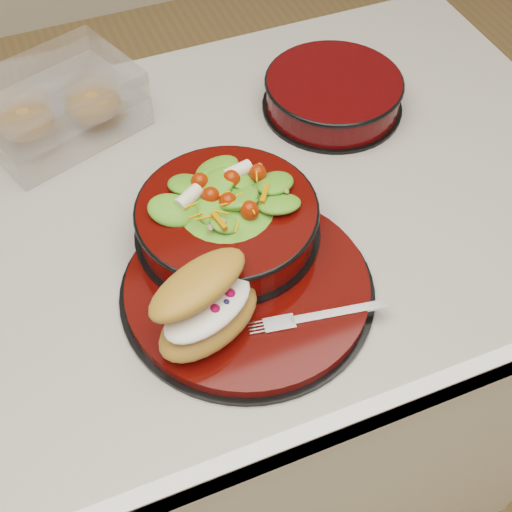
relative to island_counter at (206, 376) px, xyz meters
name	(u,v)px	position (x,y,z in m)	size (l,w,h in m)	color
island_counter	(206,376)	(0.00, 0.00, 0.00)	(1.24, 0.74, 0.90)	white
dinner_plate	(248,287)	(0.02, -0.16, 0.46)	(0.32, 0.32, 0.02)	black
salad_bowl	(227,214)	(0.03, -0.07, 0.50)	(0.24, 0.24, 0.10)	black
croissant	(206,305)	(-0.04, -0.20, 0.51)	(0.16, 0.14, 0.08)	#B57037
fork	(322,316)	(0.09, -0.24, 0.47)	(0.15, 0.04, 0.00)	silver
pastry_box	(58,105)	(-0.12, 0.24, 0.49)	(0.27, 0.23, 0.09)	white
extra_bowl	(333,93)	(0.28, 0.13, 0.48)	(0.22, 0.22, 0.05)	black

